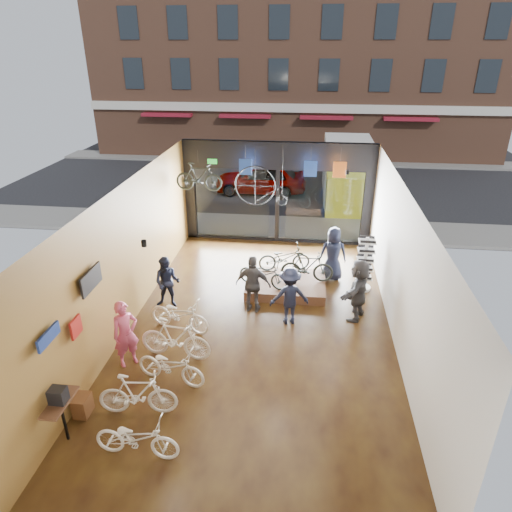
% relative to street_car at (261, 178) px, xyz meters
% --- Properties ---
extents(ground_plane, '(7.00, 12.00, 0.04)m').
position_rel_street_car_xyz_m(ground_plane, '(1.28, -12.00, -0.79)').
color(ground_plane, black).
rests_on(ground_plane, ground).
extents(ceiling, '(7.00, 12.00, 0.04)m').
position_rel_street_car_xyz_m(ceiling, '(1.28, -12.00, 3.05)').
color(ceiling, black).
rests_on(ceiling, ground).
extents(wall_left, '(0.04, 12.00, 3.80)m').
position_rel_street_car_xyz_m(wall_left, '(-2.24, -12.00, 1.13)').
color(wall_left, '#A77C34').
rests_on(wall_left, ground).
extents(wall_right, '(0.04, 12.00, 3.80)m').
position_rel_street_car_xyz_m(wall_right, '(4.80, -12.00, 1.13)').
color(wall_right, beige).
rests_on(wall_right, ground).
extents(wall_back, '(7.00, 0.04, 3.80)m').
position_rel_street_car_xyz_m(wall_back, '(1.28, -18.02, 1.13)').
color(wall_back, beige).
rests_on(wall_back, ground).
extents(storefront, '(7.00, 0.26, 3.80)m').
position_rel_street_car_xyz_m(storefront, '(1.28, -6.00, 1.13)').
color(storefront, black).
rests_on(storefront, ground).
extents(exit_sign, '(0.35, 0.06, 0.18)m').
position_rel_street_car_xyz_m(exit_sign, '(-1.12, -6.12, 2.28)').
color(exit_sign, '#198C26').
rests_on(exit_sign, storefront).
extents(street_road, '(30.00, 18.00, 0.02)m').
position_rel_street_car_xyz_m(street_road, '(1.28, 3.00, -0.78)').
color(street_road, black).
rests_on(street_road, ground).
extents(sidewalk_near, '(30.00, 2.40, 0.12)m').
position_rel_street_car_xyz_m(sidewalk_near, '(1.28, -4.80, -0.71)').
color(sidewalk_near, slate).
rests_on(sidewalk_near, ground).
extents(sidewalk_far, '(30.00, 2.00, 0.12)m').
position_rel_street_car_xyz_m(sidewalk_far, '(1.28, 7.00, -0.71)').
color(sidewalk_far, slate).
rests_on(sidewalk_far, ground).
extents(opposite_building, '(26.00, 5.00, 14.00)m').
position_rel_street_car_xyz_m(opposite_building, '(1.28, 9.50, 6.23)').
color(opposite_building, brown).
rests_on(opposite_building, ground).
extents(street_car, '(4.52, 1.82, 1.54)m').
position_rel_street_car_xyz_m(street_car, '(0.00, 0.00, 0.00)').
color(street_car, gray).
rests_on(street_car, street_road).
extents(box_truck, '(2.26, 6.79, 2.68)m').
position_rel_street_car_xyz_m(box_truck, '(4.26, -1.00, 0.57)').
color(box_truck, silver).
rests_on(box_truck, street_road).
extents(floor_bike_0, '(1.63, 0.62, 0.85)m').
position_rel_street_car_xyz_m(floor_bike_0, '(-0.50, -16.47, -0.35)').
color(floor_bike_0, beige).
rests_on(floor_bike_0, ground_plane).
extents(floor_bike_1, '(1.67, 0.64, 0.98)m').
position_rel_street_car_xyz_m(floor_bike_1, '(-0.85, -15.44, -0.28)').
color(floor_bike_1, beige).
rests_on(floor_bike_1, ground_plane).
extents(floor_bike_2, '(1.74, 0.94, 0.87)m').
position_rel_street_car_xyz_m(floor_bike_2, '(-0.46, -14.41, -0.34)').
color(floor_bike_2, beige).
rests_on(floor_bike_2, ground_plane).
extents(floor_bike_3, '(1.82, 0.70, 1.07)m').
position_rel_street_car_xyz_m(floor_bike_3, '(-0.60, -13.53, -0.24)').
color(floor_bike_3, beige).
rests_on(floor_bike_3, ground_plane).
extents(floor_bike_4, '(1.85, 1.06, 0.92)m').
position_rel_street_car_xyz_m(floor_bike_4, '(-0.82, -12.37, -0.31)').
color(floor_bike_4, beige).
rests_on(floor_bike_4, ground_plane).
extents(display_platform, '(2.40, 1.80, 0.30)m').
position_rel_street_car_xyz_m(display_platform, '(1.86, -9.86, -0.62)').
color(display_platform, '#4A2C1E').
rests_on(display_platform, ground_plane).
extents(display_bike_left, '(1.67, 1.02, 0.83)m').
position_rel_street_car_xyz_m(display_bike_left, '(1.20, -10.28, -0.06)').
color(display_bike_left, '#202723').
rests_on(display_bike_left, display_platform).
extents(display_bike_mid, '(1.62, 0.49, 0.97)m').
position_rel_street_car_xyz_m(display_bike_mid, '(2.49, -9.80, 0.01)').
color(display_bike_mid, '#202723').
rests_on(display_bike_mid, display_platform).
extents(display_bike_right, '(1.72, 0.89, 0.86)m').
position_rel_street_car_xyz_m(display_bike_right, '(1.75, -9.13, -0.04)').
color(display_bike_right, '#202723').
rests_on(display_bike_right, display_platform).
extents(customer_0, '(0.72, 0.71, 1.68)m').
position_rel_street_car_xyz_m(customer_0, '(-1.66, -13.90, 0.07)').
color(customer_0, '#CC4C72').
rests_on(customer_0, ground_plane).
extents(customer_1, '(0.77, 0.61, 1.55)m').
position_rel_street_car_xyz_m(customer_1, '(-1.47, -11.23, 0.00)').
color(customer_1, '#161C33').
rests_on(customer_1, ground_plane).
extents(customer_2, '(1.04, 0.52, 1.71)m').
position_rel_street_car_xyz_m(customer_2, '(1.01, -11.21, 0.08)').
color(customer_2, '#3F3F44').
rests_on(customer_2, ground_plane).
extents(customer_3, '(1.18, 0.85, 1.65)m').
position_rel_street_car_xyz_m(customer_3, '(2.05, -11.67, 0.05)').
color(customer_3, '#161C33').
rests_on(customer_3, ground_plane).
extents(customer_4, '(0.88, 0.58, 1.77)m').
position_rel_street_car_xyz_m(customer_4, '(3.29, -8.97, 0.12)').
color(customer_4, '#161C33').
rests_on(customer_4, ground_plane).
extents(customer_5, '(1.11, 1.72, 1.78)m').
position_rel_street_car_xyz_m(customer_5, '(3.89, -11.23, 0.12)').
color(customer_5, '#3F3F44').
rests_on(customer_5, ground_plane).
extents(sunglasses_rack, '(0.52, 0.43, 1.74)m').
position_rel_street_car_xyz_m(sunglasses_rack, '(4.23, -9.55, 0.10)').
color(sunglasses_rack, white).
rests_on(sunglasses_rack, ground_plane).
extents(wall_merch, '(0.40, 2.40, 2.60)m').
position_rel_street_car_xyz_m(wall_merch, '(-2.10, -15.50, 0.53)').
color(wall_merch, navy).
rests_on(wall_merch, wall_left).
extents(penny_farthing, '(1.75, 0.06, 1.40)m').
position_rel_street_car_xyz_m(penny_farthing, '(0.89, -7.35, 1.73)').
color(penny_farthing, black).
rests_on(penny_farthing, ceiling).
extents(hung_bike, '(1.59, 0.50, 0.95)m').
position_rel_street_car_xyz_m(hung_bike, '(-1.24, -7.80, 2.15)').
color(hung_bike, '#202723').
rests_on(hung_bike, ceiling).
extents(jersey_left, '(0.45, 0.03, 0.55)m').
position_rel_street_car_xyz_m(jersey_left, '(0.19, -6.80, 2.28)').
color(jersey_left, '#1E3F99').
rests_on(jersey_left, ceiling).
extents(jersey_mid, '(0.45, 0.03, 0.55)m').
position_rel_street_car_xyz_m(jersey_mid, '(2.44, -6.80, 2.28)').
color(jersey_mid, '#1E3F99').
rests_on(jersey_mid, ceiling).
extents(jersey_right, '(0.45, 0.03, 0.55)m').
position_rel_street_car_xyz_m(jersey_right, '(3.43, -6.80, 2.28)').
color(jersey_right, '#CC5919').
rests_on(jersey_right, ceiling).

